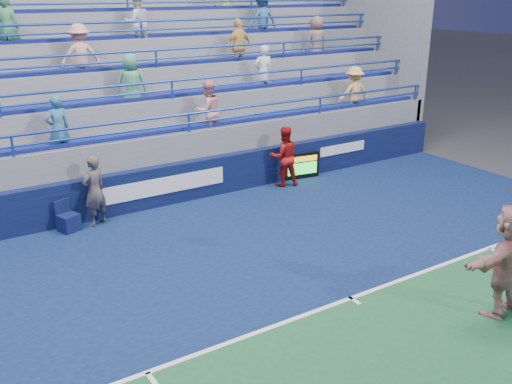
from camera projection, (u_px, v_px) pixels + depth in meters
ground at (351, 299)px, 10.76m from camera, size 120.00×120.00×0.00m
sponsor_wall at (195, 179)px, 15.73m from camera, size 18.00×0.32×1.10m
bleacher_stand at (141, 119)px, 18.38m from camera, size 18.00×5.60×6.13m
serve_speed_board at (302, 166)px, 17.42m from camera, size 1.17×0.29×0.80m
judge_chair at (68, 221)px, 13.70m from camera, size 0.55×0.56×0.77m
tennis_player at (507, 260)px, 9.99m from camera, size 1.99×0.84×3.33m
line_judge at (94, 191)px, 13.85m from camera, size 0.77×0.66×1.79m
ball_girl at (284, 157)px, 16.64m from camera, size 1.03×0.90×1.79m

